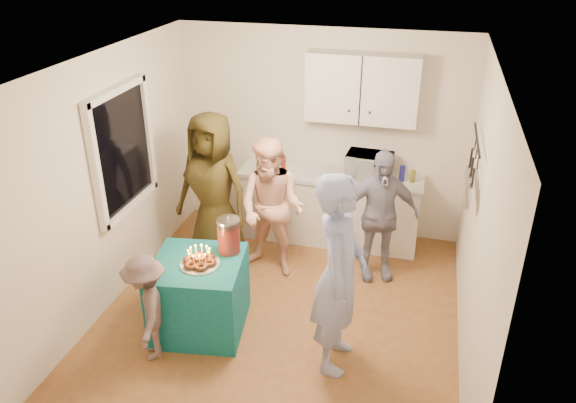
% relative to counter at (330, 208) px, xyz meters
% --- Properties ---
extents(floor, '(4.00, 4.00, 0.00)m').
position_rel_counter_xyz_m(floor, '(-0.20, -1.70, -0.43)').
color(floor, brown).
rests_on(floor, ground).
extents(ceiling, '(4.00, 4.00, 0.00)m').
position_rel_counter_xyz_m(ceiling, '(-0.20, -1.70, 2.17)').
color(ceiling, white).
rests_on(ceiling, floor).
extents(back_wall, '(3.60, 3.60, 0.00)m').
position_rel_counter_xyz_m(back_wall, '(-0.20, 0.30, 0.87)').
color(back_wall, silver).
rests_on(back_wall, floor).
extents(left_wall, '(4.00, 4.00, 0.00)m').
position_rel_counter_xyz_m(left_wall, '(-2.00, -1.70, 0.87)').
color(left_wall, silver).
rests_on(left_wall, floor).
extents(right_wall, '(4.00, 4.00, 0.00)m').
position_rel_counter_xyz_m(right_wall, '(1.60, -1.70, 0.87)').
color(right_wall, silver).
rests_on(right_wall, floor).
extents(window_night, '(0.04, 1.00, 1.20)m').
position_rel_counter_xyz_m(window_night, '(-1.97, -1.40, 1.12)').
color(window_night, black).
rests_on(window_night, left_wall).
extents(counter, '(2.20, 0.58, 0.86)m').
position_rel_counter_xyz_m(counter, '(0.00, 0.00, 0.00)').
color(counter, white).
rests_on(counter, floor).
extents(countertop, '(2.24, 0.62, 0.05)m').
position_rel_counter_xyz_m(countertop, '(0.00, -0.00, 0.46)').
color(countertop, beige).
rests_on(countertop, counter).
extents(upper_cabinet, '(1.30, 0.30, 0.80)m').
position_rel_counter_xyz_m(upper_cabinet, '(0.30, 0.15, 1.52)').
color(upper_cabinet, white).
rests_on(upper_cabinet, back_wall).
extents(pot_rack, '(0.12, 1.00, 0.60)m').
position_rel_counter_xyz_m(pot_rack, '(1.52, -1.00, 1.17)').
color(pot_rack, black).
rests_on(pot_rack, right_wall).
extents(microwave, '(0.56, 0.40, 0.30)m').
position_rel_counter_xyz_m(microwave, '(0.45, 0.00, 0.63)').
color(microwave, white).
rests_on(microwave, countertop).
extents(party_table, '(0.96, 0.96, 0.76)m').
position_rel_counter_xyz_m(party_table, '(-0.91, -2.07, -0.05)').
color(party_table, '#0F6066').
rests_on(party_table, floor).
extents(donut_cake, '(0.38, 0.38, 0.18)m').
position_rel_counter_xyz_m(donut_cake, '(-0.87, -2.10, 0.42)').
color(donut_cake, '#381C0C').
rests_on(donut_cake, party_table).
extents(punch_jar, '(0.22, 0.22, 0.34)m').
position_rel_counter_xyz_m(punch_jar, '(-0.68, -1.81, 0.50)').
color(punch_jar, red).
rests_on(punch_jar, party_table).
extents(man_birthday, '(0.46, 0.70, 1.89)m').
position_rel_counter_xyz_m(man_birthday, '(0.48, -2.22, 0.52)').
color(man_birthday, '#99A8DF').
rests_on(man_birthday, floor).
extents(woman_back_left, '(1.00, 0.75, 1.85)m').
position_rel_counter_xyz_m(woman_back_left, '(-1.22, -0.84, 0.49)').
color(woman_back_left, brown).
rests_on(woman_back_left, floor).
extents(woman_back_center, '(0.90, 0.76, 1.63)m').
position_rel_counter_xyz_m(woman_back_center, '(-0.50, -0.91, 0.38)').
color(woman_back_center, '#FF9D85').
rests_on(woman_back_center, floor).
extents(woman_back_right, '(0.98, 0.64, 1.54)m').
position_rel_counter_xyz_m(woman_back_right, '(0.66, -0.71, 0.34)').
color(woman_back_right, '#111036').
rests_on(woman_back_right, floor).
extents(child_near_left, '(0.64, 0.79, 1.07)m').
position_rel_counter_xyz_m(child_near_left, '(-1.21, -2.57, 0.10)').
color(child_near_left, '#544344').
rests_on(child_near_left, floor).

